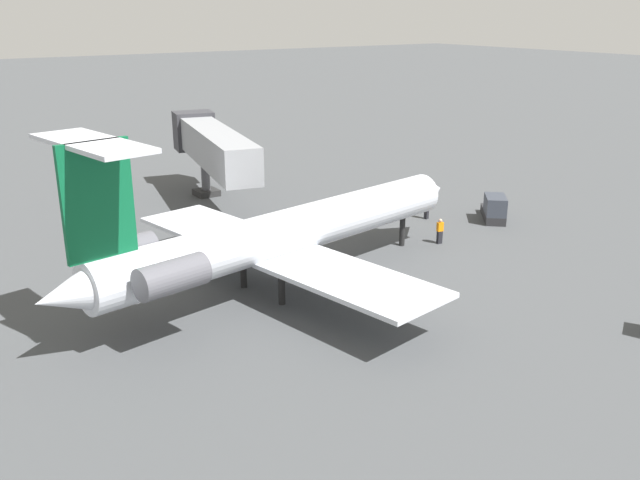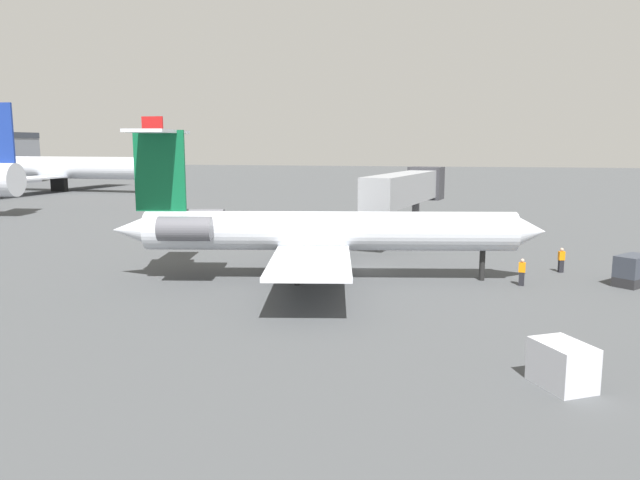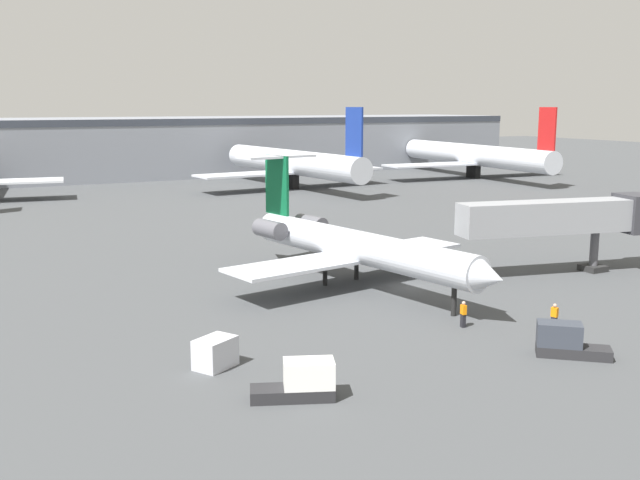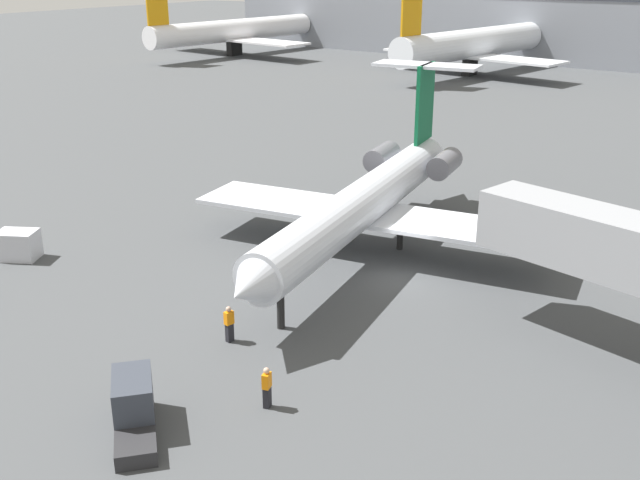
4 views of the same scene
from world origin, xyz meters
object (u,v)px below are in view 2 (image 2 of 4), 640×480
ground_crew_loader (522,272)px  ground_crew_marshaller (561,260)px  jet_bridge (409,188)px  parked_airliner_east_mid (59,168)px  regional_jet (314,229)px  baggage_tug_trailing (635,272)px  cargo_container_uld (562,365)px

ground_crew_loader → ground_crew_marshaller: bearing=-33.6°
jet_bridge → parked_airliner_east_mid: parked_airliner_east_mid is taller
regional_jet → parked_airliner_east_mid: bearing=44.4°
regional_jet → ground_crew_loader: size_ratio=16.29×
regional_jet → jet_bridge: bearing=-15.1°
jet_bridge → baggage_tug_trailing: 21.89m
baggage_tug_trailing → parked_airliner_east_mid: parked_airliner_east_mid is taller
regional_jet → ground_crew_marshaller: regional_jet is taller
regional_jet → ground_crew_marshaller: size_ratio=16.29×
cargo_container_uld → baggage_tug_trailing: bearing=-22.3°
cargo_container_uld → regional_jet: bearing=39.0°
regional_jet → baggage_tug_trailing: size_ratio=6.98×
ground_crew_marshaller → parked_airliner_east_mid: parked_airliner_east_mid is taller
ground_crew_loader → cargo_container_uld: 16.23m
regional_jet → parked_airliner_east_mid: parked_airliner_east_mid is taller
baggage_tug_trailing → cargo_container_uld: (-17.86, 7.34, -0.03)m
jet_bridge → cargo_container_uld: (-33.39, -7.59, -3.88)m
regional_jet → ground_crew_marshaller: bearing=-71.1°
ground_crew_loader → baggage_tug_trailing: size_ratio=0.43×
regional_jet → baggage_tug_trailing: 20.10m
jet_bridge → cargo_container_uld: size_ratio=6.62×
regional_jet → cargo_container_uld: regional_jet is taller
jet_bridge → parked_airliner_east_mid: 79.88m
regional_jet → jet_bridge: regional_jet is taller
parked_airliner_east_mid → cargo_container_uld: bearing=-136.6°
regional_jet → ground_crew_marshaller: (5.49, -15.98, -2.40)m
jet_bridge → ground_crew_marshaller: (-12.53, -11.11, -3.83)m
jet_bridge → cargo_container_uld: bearing=-167.2°
jet_bridge → baggage_tug_trailing: bearing=-136.1°
cargo_container_uld → ground_crew_marshaller: bearing=-9.6°
ground_crew_marshaller → baggage_tug_trailing: bearing=-128.3°
ground_crew_loader → cargo_container_uld: bearing=178.4°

